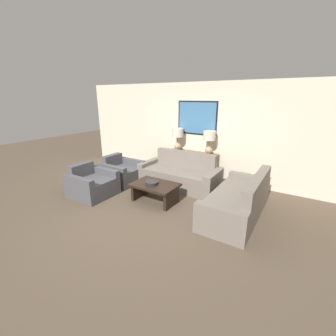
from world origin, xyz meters
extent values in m
plane|color=brown|center=(0.00, 0.00, 0.00)|extent=(20.00, 20.00, 0.00)
cube|color=beige|center=(0.00, 2.46, 1.32)|extent=(7.96, 0.10, 2.65)
cube|color=black|center=(0.00, 2.40, 1.70)|extent=(1.18, 0.01, 0.92)
cube|color=teal|center=(0.00, 2.39, 1.70)|extent=(1.10, 0.02, 0.84)
cube|color=brown|center=(0.00, 2.18, 0.39)|extent=(1.45, 0.40, 0.77)
cylinder|color=tan|center=(-0.48, 2.18, 0.78)|extent=(0.16, 0.16, 0.02)
sphere|color=tan|center=(-0.48, 2.18, 0.89)|extent=(0.19, 0.19, 0.19)
cylinder|color=#8C7A51|center=(-0.48, 2.18, 1.08)|extent=(0.02, 0.02, 0.18)
cylinder|color=beige|center=(-0.48, 2.18, 1.29)|extent=(0.33, 0.33, 0.24)
cylinder|color=tan|center=(0.48, 2.18, 0.78)|extent=(0.16, 0.16, 0.02)
sphere|color=tan|center=(0.48, 2.18, 0.89)|extent=(0.19, 0.19, 0.19)
cylinder|color=#8C7A51|center=(0.48, 2.18, 1.08)|extent=(0.02, 0.02, 0.18)
cylinder|color=beige|center=(0.48, 2.18, 1.29)|extent=(0.33, 0.33, 0.24)
cube|color=slate|center=(0.00, 1.34, 0.23)|extent=(1.72, 0.71, 0.46)
cube|color=slate|center=(0.00, 1.79, 0.44)|extent=(1.72, 0.18, 0.87)
cube|color=slate|center=(-0.95, 1.43, 0.28)|extent=(0.18, 0.89, 0.56)
cube|color=slate|center=(0.95, 1.43, 0.28)|extent=(0.18, 0.89, 0.56)
cube|color=slate|center=(1.60, 0.74, 0.23)|extent=(0.71, 1.72, 0.46)
cube|color=slate|center=(2.05, 0.74, 0.44)|extent=(0.18, 1.72, 0.87)
cube|color=slate|center=(1.69, 1.69, 0.28)|extent=(0.89, 0.18, 0.56)
cube|color=slate|center=(1.69, -0.20, 0.28)|extent=(0.89, 0.18, 0.56)
cube|color=black|center=(-0.01, 0.36, 0.40)|extent=(1.00, 0.69, 0.05)
cube|color=black|center=(-0.45, 0.36, 0.19)|extent=(0.07, 0.55, 0.37)
cube|color=black|center=(0.42, 0.36, 0.19)|extent=(0.07, 0.55, 0.37)
cylinder|color=#232328|center=(-0.06, 0.31, 0.45)|extent=(0.28, 0.28, 0.06)
cube|color=#4C4C51|center=(-1.37, 0.87, 0.21)|extent=(0.74, 0.63, 0.42)
cube|color=#4C4C51|center=(-1.83, 0.87, 0.36)|extent=(0.18, 0.63, 0.73)
cube|color=#4C4C51|center=(-1.46, 0.48, 0.29)|extent=(0.92, 0.14, 0.58)
cube|color=#4C4C51|center=(-1.46, 1.25, 0.29)|extent=(0.92, 0.14, 0.58)
cube|color=#4C4C51|center=(-1.37, -0.15, 0.21)|extent=(0.74, 0.63, 0.42)
cube|color=#4C4C51|center=(-1.83, -0.15, 0.36)|extent=(0.18, 0.63, 0.73)
cube|color=#4C4C51|center=(-1.46, -0.54, 0.29)|extent=(0.92, 0.14, 0.58)
cube|color=#4C4C51|center=(-1.46, 0.23, 0.29)|extent=(0.92, 0.14, 0.58)
camera|label=1|loc=(2.70, -3.40, 2.27)|focal=24.00mm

